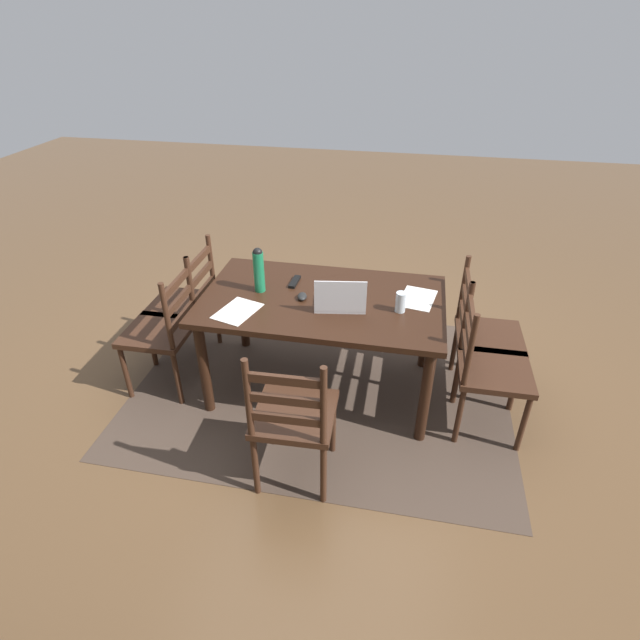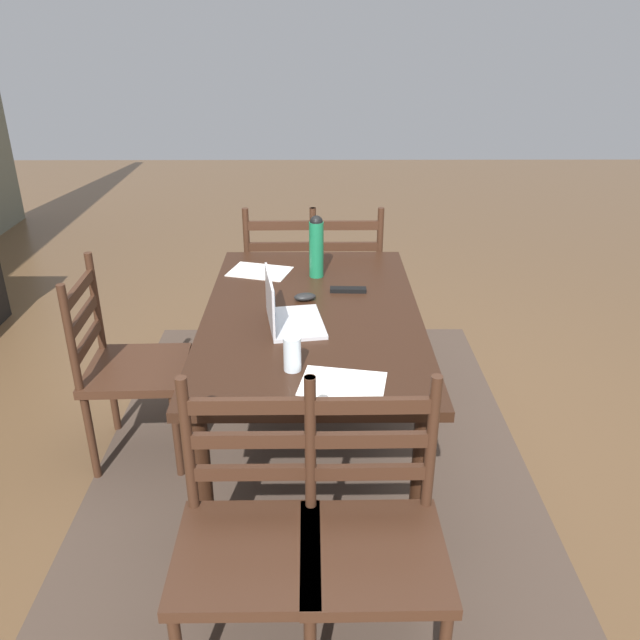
{
  "view_description": "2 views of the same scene",
  "coord_description": "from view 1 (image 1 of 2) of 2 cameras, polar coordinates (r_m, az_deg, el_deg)",
  "views": [
    {
      "loc": [
        -0.53,
        2.79,
        2.36
      ],
      "look_at": [
        0.02,
        -0.01,
        0.56
      ],
      "focal_mm": 28.02,
      "sensor_mm": 36.0,
      "label": 1
    },
    {
      "loc": [
        -2.56,
        -0.02,
        1.91
      ],
      "look_at": [
        0.13,
        -0.04,
        0.64
      ],
      "focal_mm": 36.08,
      "sensor_mm": 36.0,
      "label": 2
    }
  ],
  "objects": [
    {
      "name": "chair_left_far",
      "position": [
        3.27,
        18.66,
        -5.26
      ],
      "size": [
        0.44,
        0.44,
        0.95
      ],
      "color": "#3D2316",
      "rests_on": "ground"
    },
    {
      "name": "tv_remote",
      "position": [
        3.46,
        -2.91,
        4.39
      ],
      "size": [
        0.05,
        0.17,
        0.02
      ],
      "primitive_type": "cube",
      "rotation": [
        0.0,
        0.0,
        3.1
      ],
      "color": "black",
      "rests_on": "dining_table"
    },
    {
      "name": "dining_table",
      "position": [
        3.32,
        0.27,
        1.2
      ],
      "size": [
        1.59,
        0.95,
        0.74
      ],
      "color": "black",
      "rests_on": "ground"
    },
    {
      "name": "computer_mouse",
      "position": [
        3.26,
        -2.05,
        2.72
      ],
      "size": [
        0.08,
        0.11,
        0.03
      ],
      "primitive_type": "ellipsoid",
      "rotation": [
        0.0,
        0.0,
        0.18
      ],
      "color": "black",
      "rests_on": "dining_table"
    },
    {
      "name": "paper_stack_right",
      "position": [
        3.33,
        11.08,
        2.43
      ],
      "size": [
        0.26,
        0.33,
        0.0
      ],
      "primitive_type": "cube",
      "rotation": [
        0.0,
        0.0,
        -0.19
      ],
      "color": "white",
      "rests_on": "dining_table"
    },
    {
      "name": "water_bottle",
      "position": [
        3.31,
        -7.01,
        5.8
      ],
      "size": [
        0.07,
        0.07,
        0.31
      ],
      "color": "#197247",
      "rests_on": "dining_table"
    },
    {
      "name": "paper_stack_left",
      "position": [
        3.17,
        -9.4,
        1.01
      ],
      "size": [
        0.28,
        0.34,
        0.0
      ],
      "primitive_type": "cube",
      "rotation": [
        0.0,
        0.0,
        -0.28
      ],
      "color": "white",
      "rests_on": "dining_table"
    },
    {
      "name": "chair_far_head",
      "position": [
        2.77,
        -3.07,
        -11.05
      ],
      "size": [
        0.46,
        0.46,
        0.95
      ],
      "color": "#3D2316",
      "rests_on": "ground"
    },
    {
      "name": "drinking_glass",
      "position": [
        3.14,
        9.2,
        2.03
      ],
      "size": [
        0.07,
        0.07,
        0.13
      ],
      "primitive_type": "cylinder",
      "color": "silver",
      "rests_on": "dining_table"
    },
    {
      "name": "area_rug",
      "position": [
        3.7,
        0.25,
        -7.42
      ],
      "size": [
        2.64,
        2.01,
        0.01
      ],
      "primitive_type": "cube",
      "color": "#47382D",
      "rests_on": "ground"
    },
    {
      "name": "chair_right_near",
      "position": [
        3.89,
        -15.06,
        1.8
      ],
      "size": [
        0.44,
        0.44,
        0.95
      ],
      "color": "#3D2316",
      "rests_on": "ground"
    },
    {
      "name": "laptop",
      "position": [
        3.13,
        2.31,
        2.21
      ],
      "size": [
        0.35,
        0.27,
        0.23
      ],
      "color": "silver",
      "rests_on": "dining_table"
    },
    {
      "name": "chair_left_near",
      "position": [
        3.58,
        18.16,
        -1.63
      ],
      "size": [
        0.45,
        0.45,
        0.95
      ],
      "color": "#3D2316",
      "rests_on": "ground"
    },
    {
      "name": "chair_right_far",
      "position": [
        3.61,
        -17.48,
        -1.21
      ],
      "size": [
        0.45,
        0.45,
        0.95
      ],
      "color": "#3D2316",
      "rests_on": "ground"
    },
    {
      "name": "ground_plane",
      "position": [
        3.7,
        0.25,
        -7.46
      ],
      "size": [
        14.0,
        14.0,
        0.0
      ],
      "primitive_type": "plane",
      "color": "brown"
    }
  ]
}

